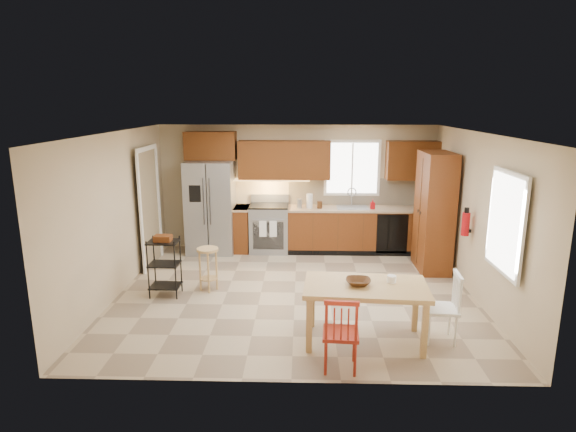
# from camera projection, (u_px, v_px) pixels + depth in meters

# --- Properties ---
(floor) EXTENTS (5.50, 5.50, 0.00)m
(floor) POSITION_uv_depth(u_px,v_px,m) (295.00, 293.00, 7.60)
(floor) COLOR tan
(floor) RESTS_ON ground
(ceiling) EXTENTS (5.50, 5.00, 0.02)m
(ceiling) POSITION_uv_depth(u_px,v_px,m) (295.00, 133.00, 7.02)
(ceiling) COLOR silver
(ceiling) RESTS_ON ground
(wall_back) EXTENTS (5.50, 0.02, 2.50)m
(wall_back) POSITION_uv_depth(u_px,v_px,m) (297.00, 187.00, 9.74)
(wall_back) COLOR #CCB793
(wall_back) RESTS_ON ground
(wall_front) EXTENTS (5.50, 0.02, 2.50)m
(wall_front) POSITION_uv_depth(u_px,v_px,m) (291.00, 273.00, 4.88)
(wall_front) COLOR #CCB793
(wall_front) RESTS_ON ground
(wall_left) EXTENTS (0.02, 5.00, 2.50)m
(wall_left) POSITION_uv_depth(u_px,v_px,m) (116.00, 215.00, 7.39)
(wall_left) COLOR #CCB793
(wall_left) RESTS_ON ground
(wall_right) EXTENTS (0.02, 5.00, 2.50)m
(wall_right) POSITION_uv_depth(u_px,v_px,m) (478.00, 217.00, 7.23)
(wall_right) COLOR #CCB793
(wall_right) RESTS_ON ground
(refrigerator) EXTENTS (0.92, 0.75, 1.82)m
(refrigerator) POSITION_uv_depth(u_px,v_px,m) (211.00, 207.00, 9.50)
(refrigerator) COLOR gray
(refrigerator) RESTS_ON floor
(range_stove) EXTENTS (0.76, 0.63, 0.92)m
(range_stove) POSITION_uv_depth(u_px,v_px,m) (269.00, 229.00, 9.63)
(range_stove) COLOR gray
(range_stove) RESTS_ON floor
(base_cabinet_narrow) EXTENTS (0.30, 0.60, 0.90)m
(base_cabinet_narrow) POSITION_uv_depth(u_px,v_px,m) (242.00, 229.00, 9.66)
(base_cabinet_narrow) COLOR #662C12
(base_cabinet_narrow) RESTS_ON floor
(base_cabinet_run) EXTENTS (2.92, 0.60, 0.90)m
(base_cabinet_run) POSITION_uv_depth(u_px,v_px,m) (361.00, 230.00, 9.59)
(base_cabinet_run) COLOR #662C12
(base_cabinet_run) RESTS_ON floor
(dishwasher) EXTENTS (0.60, 0.02, 0.78)m
(dishwasher) POSITION_uv_depth(u_px,v_px,m) (392.00, 234.00, 9.30)
(dishwasher) COLOR black
(dishwasher) RESTS_ON floor
(backsplash) EXTENTS (2.92, 0.03, 0.55)m
(backsplash) POSITION_uv_depth(u_px,v_px,m) (361.00, 191.00, 9.70)
(backsplash) COLOR beige
(backsplash) RESTS_ON wall_back
(upper_over_fridge) EXTENTS (1.00, 0.35, 0.55)m
(upper_over_fridge) POSITION_uv_depth(u_px,v_px,m) (210.00, 146.00, 9.42)
(upper_over_fridge) COLOR #5C2B0F
(upper_over_fridge) RESTS_ON wall_back
(upper_left_block) EXTENTS (1.80, 0.35, 0.75)m
(upper_left_block) POSITION_uv_depth(u_px,v_px,m) (284.00, 160.00, 9.44)
(upper_left_block) COLOR #5C2B0F
(upper_left_block) RESTS_ON wall_back
(upper_right_block) EXTENTS (1.00, 0.35, 0.75)m
(upper_right_block) POSITION_uv_depth(u_px,v_px,m) (412.00, 160.00, 9.37)
(upper_right_block) COLOR #5C2B0F
(upper_right_block) RESTS_ON wall_back
(window_back) EXTENTS (1.12, 0.04, 1.12)m
(window_back) POSITION_uv_depth(u_px,v_px,m) (352.00, 168.00, 9.59)
(window_back) COLOR white
(window_back) RESTS_ON wall_back
(sink) EXTENTS (0.62, 0.46, 0.16)m
(sink) POSITION_uv_depth(u_px,v_px,m) (352.00, 210.00, 9.50)
(sink) COLOR gray
(sink) RESTS_ON base_cabinet_run
(undercab_glow) EXTENTS (1.60, 0.30, 0.01)m
(undercab_glow) POSITION_uv_depth(u_px,v_px,m) (269.00, 180.00, 9.52)
(undercab_glow) COLOR #FFBF66
(undercab_glow) RESTS_ON wall_back
(soap_bottle) EXTENTS (0.09, 0.09, 0.19)m
(soap_bottle) POSITION_uv_depth(u_px,v_px,m) (373.00, 204.00, 9.37)
(soap_bottle) COLOR #AA0B11
(soap_bottle) RESTS_ON base_cabinet_run
(paper_towel) EXTENTS (0.12, 0.12, 0.28)m
(paper_towel) POSITION_uv_depth(u_px,v_px,m) (309.00, 201.00, 9.44)
(paper_towel) COLOR white
(paper_towel) RESTS_ON base_cabinet_run
(canister_steel) EXTENTS (0.11, 0.11, 0.18)m
(canister_steel) POSITION_uv_depth(u_px,v_px,m) (299.00, 203.00, 9.46)
(canister_steel) COLOR gray
(canister_steel) RESTS_ON base_cabinet_run
(canister_wood) EXTENTS (0.10, 0.10, 0.14)m
(canister_wood) POSITION_uv_depth(u_px,v_px,m) (320.00, 205.00, 9.42)
(canister_wood) COLOR #4C2914
(canister_wood) RESTS_ON base_cabinet_run
(pantry) EXTENTS (0.50, 0.95, 2.10)m
(pantry) POSITION_uv_depth(u_px,v_px,m) (434.00, 212.00, 8.45)
(pantry) COLOR #662C12
(pantry) RESTS_ON floor
(fire_extinguisher) EXTENTS (0.12, 0.12, 0.36)m
(fire_extinguisher) POSITION_uv_depth(u_px,v_px,m) (466.00, 224.00, 7.41)
(fire_extinguisher) COLOR #AA0B11
(fire_extinguisher) RESTS_ON wall_right
(window_right) EXTENTS (0.04, 1.02, 1.32)m
(window_right) POSITION_uv_depth(u_px,v_px,m) (506.00, 223.00, 6.07)
(window_right) COLOR white
(window_right) RESTS_ON wall_right
(doorway) EXTENTS (0.04, 0.95, 2.10)m
(doorway) POSITION_uv_depth(u_px,v_px,m) (149.00, 209.00, 8.69)
(doorway) COLOR #8C7A59
(doorway) RESTS_ON wall_left
(dining_table) EXTENTS (1.56, 0.95, 0.73)m
(dining_table) POSITION_uv_depth(u_px,v_px,m) (365.00, 314.00, 5.99)
(dining_table) COLOR tan
(dining_table) RESTS_ON floor
(chair_red) EXTENTS (0.44, 0.44, 0.88)m
(chair_red) POSITION_uv_depth(u_px,v_px,m) (341.00, 332.00, 5.35)
(chair_red) COLOR #AF2C1B
(chair_red) RESTS_ON floor
(chair_white) EXTENTS (0.44, 0.44, 0.88)m
(chair_white) POSITION_uv_depth(u_px,v_px,m) (441.00, 307.00, 5.99)
(chair_white) COLOR white
(chair_white) RESTS_ON floor
(table_bowl) EXTENTS (0.33, 0.33, 0.07)m
(table_bowl) POSITION_uv_depth(u_px,v_px,m) (358.00, 285.00, 5.90)
(table_bowl) COLOR #4C2914
(table_bowl) RESTS_ON dining_table
(table_jar) EXTENTS (0.11, 0.11, 0.12)m
(table_jar) POSITION_uv_depth(u_px,v_px,m) (392.00, 281.00, 5.97)
(table_jar) COLOR white
(table_jar) RESTS_ON dining_table
(bar_stool) EXTENTS (0.42, 0.42, 0.70)m
(bar_stool) POSITION_uv_depth(u_px,v_px,m) (208.00, 269.00, 7.62)
(bar_stool) COLOR tan
(bar_stool) RESTS_ON floor
(utility_cart) EXTENTS (0.46, 0.36, 0.91)m
(utility_cart) POSITION_uv_depth(u_px,v_px,m) (165.00, 267.00, 7.40)
(utility_cart) COLOR black
(utility_cart) RESTS_ON floor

